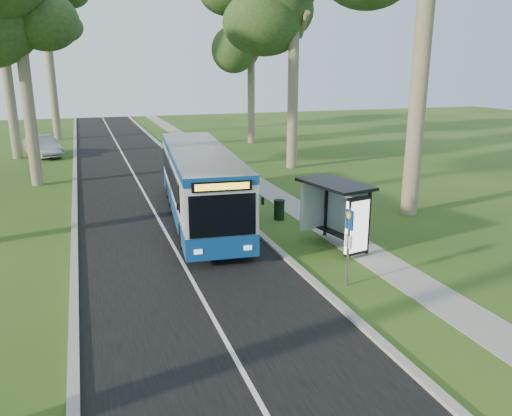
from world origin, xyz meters
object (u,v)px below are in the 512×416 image
Objects in this scene: litter_bin at (279,210)px; car_white at (46,147)px; bus at (200,184)px; car_silver at (43,146)px; bus_stop_sign at (349,238)px; bus_shelter at (343,204)px.

litter_bin is 0.21× the size of car_white.
car_silver is at bearing 116.37° from bus.
car_white is at bearing 115.66° from bus.
bus reaches higher than car_white.
bus_stop_sign reaches higher than litter_bin.
bus_shelter reaches higher than car_white.
bus is at bearing 114.85° from bus_shelter.
bus_stop_sign is 0.52× the size of car_silver.
bus is at bearing 101.41° from bus_stop_sign.
car_silver is at bearing 103.56° from bus_stop_sign.
bus is 6.77m from bus_shelter.
bus_shelter is at bearing -48.24° from bus.
car_white is at bearing 116.26° from litter_bin.
car_silver is (-10.76, 21.17, 0.33)m from litter_bin.
bus_shelter is at bearing -80.62° from litter_bin.
bus_shelter reaches higher than car_silver.
litter_bin is at bearing -82.70° from car_silver.
bus reaches higher than litter_bin.
litter_bin is (3.26, -1.15, -1.17)m from bus.
car_white is 0.31m from car_silver.
car_silver reaches higher than litter_bin.
bus_stop_sign reaches higher than car_white.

